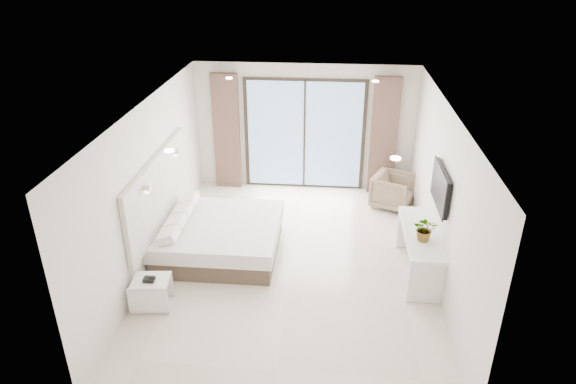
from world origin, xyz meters
name	(u,v)px	position (x,y,z in m)	size (l,w,h in m)	color
ground	(292,263)	(0.00, 0.00, 0.00)	(6.20, 6.20, 0.00)	beige
room_shell	(285,159)	(-0.20, 0.77, 1.58)	(4.62, 6.22, 2.72)	silver
bed	(219,237)	(-1.30, 0.25, 0.30)	(2.03, 1.93, 0.71)	brown
nightstand	(153,293)	(-1.95, -1.32, 0.24)	(0.57, 0.48, 0.48)	white
phone	(149,279)	(-1.96, -1.36, 0.51)	(0.16, 0.12, 0.05)	black
console_desk	(420,243)	(2.04, -0.09, 0.57)	(0.54, 1.72, 0.77)	white
plant	(425,231)	(2.04, -0.34, 0.92)	(0.35, 0.39, 0.31)	#33662D
armchair	(393,189)	(1.85, 2.28, 0.38)	(0.74, 0.69, 0.76)	#7F6353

